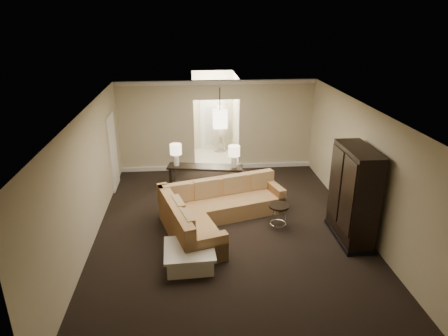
{
  "coord_description": "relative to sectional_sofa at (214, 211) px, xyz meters",
  "views": [
    {
      "loc": [
        -0.84,
        -7.88,
        4.68
      ],
      "look_at": [
        -0.02,
        1.2,
        1.09
      ],
      "focal_mm": 32.0,
      "sensor_mm": 36.0,
      "label": 1
    }
  ],
  "objects": [
    {
      "name": "crown_molding",
      "position": [
        0.33,
        3.57,
        2.37
      ],
      "size": [
        6.0,
        0.1,
        0.12
      ],
      "primitive_type": "cube",
      "color": "silver",
      "rests_on": "wall_back"
    },
    {
      "name": "wall_left",
      "position": [
        -2.67,
        -0.38,
        1.04
      ],
      "size": [
        0.04,
        8.0,
        2.8
      ],
      "primitive_type": "cube",
      "color": "#C0B691",
      "rests_on": "ground"
    },
    {
      "name": "wall_right",
      "position": [
        3.33,
        -0.38,
        1.04
      ],
      "size": [
        0.04,
        8.0,
        2.8
      ],
      "primitive_type": "cube",
      "color": "#C0B691",
      "rests_on": "ground"
    },
    {
      "name": "ceiling",
      "position": [
        0.33,
        -0.38,
        2.44
      ],
      "size": [
        6.0,
        8.0,
        0.02
      ],
      "primitive_type": "cube",
      "color": "white",
      "rests_on": "wall_back"
    },
    {
      "name": "baseboard",
      "position": [
        0.33,
        3.57,
        -0.3
      ],
      "size": [
        6.0,
        0.1,
        0.12
      ],
      "primitive_type": "cube",
      "color": "silver",
      "rests_on": "ground"
    },
    {
      "name": "drink_table",
      "position": [
        1.47,
        -0.29,
        0.05
      ],
      "size": [
        0.46,
        0.46,
        0.57
      ],
      "rotation": [
        0.0,
        0.0,
        -0.02
      ],
      "color": "black",
      "rests_on": "ground"
    },
    {
      "name": "table_lamp_right",
      "position": [
        0.65,
        1.65,
        0.83
      ],
      "size": [
        0.31,
        0.31,
        0.6
      ],
      "color": "silver",
      "rests_on": "console_table"
    },
    {
      "name": "wall_back",
      "position": [
        0.33,
        3.62,
        1.04
      ],
      "size": [
        6.0,
        0.04,
        2.8
      ],
      "primitive_type": "cube",
      "color": "#C0B691",
      "rests_on": "ground"
    },
    {
      "name": "ground",
      "position": [
        0.33,
        -0.38,
        -0.36
      ],
      "size": [
        8.0,
        8.0,
        0.0
      ],
      "primitive_type": "plane",
      "color": "black",
      "rests_on": "ground"
    },
    {
      "name": "armoire",
      "position": [
        2.92,
        -0.87,
        0.65
      ],
      "size": [
        0.62,
        1.45,
        2.09
      ],
      "color": "black",
      "rests_on": "ground"
    },
    {
      "name": "wall_front",
      "position": [
        0.33,
        -4.38,
        1.04
      ],
      "size": [
        6.0,
        0.04,
        2.8
      ],
      "primitive_type": "cube",
      "color": "#C0B691",
      "rests_on": "ground"
    },
    {
      "name": "console_table",
      "position": [
        -0.12,
        1.78,
        0.11
      ],
      "size": [
        2.07,
        0.81,
        0.78
      ],
      "rotation": [
        0.0,
        0.0,
        -0.18
      ],
      "color": "black",
      "rests_on": "ground"
    },
    {
      "name": "pendant_light",
      "position": [
        0.33,
        2.32,
        1.6
      ],
      "size": [
        0.38,
        0.38,
        1.09
      ],
      "color": "black",
      "rests_on": "ceiling"
    },
    {
      "name": "table_lamp_left",
      "position": [
        -0.89,
        1.92,
        0.83
      ],
      "size": [
        0.31,
        0.31,
        0.6
      ],
      "color": "silver",
      "rests_on": "console_table"
    },
    {
      "name": "foyer",
      "position": [
        0.33,
        4.96,
        0.94
      ],
      "size": [
        1.44,
        2.02,
        2.8
      ],
      "color": "beige",
      "rests_on": "ground"
    },
    {
      "name": "coffee_table",
      "position": [
        -0.59,
        -1.58,
        -0.15
      ],
      "size": [
        1.01,
        1.01,
        0.41
      ],
      "rotation": [
        0.0,
        0.0,
        0.04
      ],
      "color": "beige",
      "rests_on": "ground"
    },
    {
      "name": "person",
      "position": [
        0.54,
        5.22,
        0.57
      ],
      "size": [
        0.76,
        0.6,
        1.85
      ],
      "primitive_type": "imported",
      "rotation": [
        0.0,
        0.0,
        3.39
      ],
      "color": "beige",
      "rests_on": "ground"
    },
    {
      "name": "side_door",
      "position": [
        -2.64,
        2.42,
        0.69
      ],
      "size": [
        0.05,
        0.9,
        2.1
      ],
      "primitive_type": "cube",
      "color": "white",
      "rests_on": "ground"
    },
    {
      "name": "sectional_sofa",
      "position": [
        0.0,
        0.0,
        0.0
      ],
      "size": [
        3.14,
        3.03,
        0.89
      ],
      "rotation": [
        0.0,
        0.0,
        0.28
      ],
      "color": "brown",
      "rests_on": "ground"
    }
  ]
}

